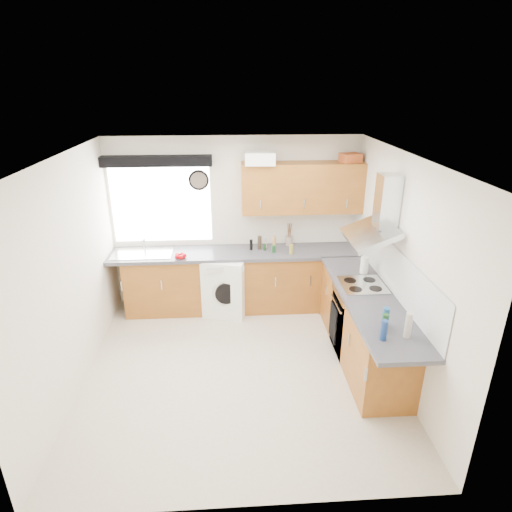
{
  "coord_description": "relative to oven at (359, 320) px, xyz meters",
  "views": [
    {
      "loc": [
        -0.07,
        -4.22,
        3.2
      ],
      "look_at": [
        0.25,
        0.85,
        1.1
      ],
      "focal_mm": 30.0,
      "sensor_mm": 36.0,
      "label": 1
    }
  ],
  "objects": [
    {
      "name": "base_cab_corner",
      "position": [
        0.0,
        1.2,
        0.01
      ],
      "size": [
        0.6,
        0.6,
        0.86
      ],
      "primitive_type": "cube",
      "color": "brown",
      "rests_on": "ground_plane"
    },
    {
      "name": "worktop_back",
      "position": [
        -1.5,
        1.2,
        0.46
      ],
      "size": [
        3.6,
        0.62,
        0.05
      ],
      "primitive_type": "cube",
      "color": "#37363B",
      "rests_on": "base_cab_back"
    },
    {
      "name": "extractor_hood",
      "position": [
        0.1,
        -0.0,
        1.34
      ],
      "size": [
        0.52,
        0.78,
        0.66
      ],
      "primitive_type": null,
      "color": "silver",
      "rests_on": "wall_right"
    },
    {
      "name": "worktop_right",
      "position": [
        0.0,
        -0.3,
        0.46
      ],
      "size": [
        0.62,
        2.42,
        0.05
      ],
      "primitive_type": "cube",
      "color": "#37363B",
      "rests_on": "base_cab_right"
    },
    {
      "name": "storage_box",
      "position": [
        0.1,
        1.32,
        1.78
      ],
      "size": [
        0.31,
        0.27,
        0.12
      ],
      "primitive_type": "cube",
      "rotation": [
        0.0,
        0.0,
        0.25
      ],
      "color": "#B74F21",
      "rests_on": "upper_cabinets"
    },
    {
      "name": "base_cab_back",
      "position": [
        -1.6,
        1.21,
        0.01
      ],
      "size": [
        3.0,
        0.58,
        0.86
      ],
      "primitive_type": "cube",
      "color": "brown",
      "rests_on": "ground_plane"
    },
    {
      "name": "jar_3",
      "position": [
        -1.08,
        1.23,
        0.53
      ],
      "size": [
        0.04,
        0.04,
        0.09
      ],
      "primitive_type": "cylinder",
      "color": "#153814",
      "rests_on": "worktop_back"
    },
    {
      "name": "window_blind",
      "position": [
        -2.55,
        1.4,
        1.76
      ],
      "size": [
        1.5,
        0.18,
        0.14
      ],
      "primitive_type": "cube",
      "color": "black",
      "rests_on": "wall_back"
    },
    {
      "name": "wall_front",
      "position": [
        -1.5,
        -2.1,
        0.82
      ],
      "size": [
        3.6,
        0.02,
        2.5
      ],
      "primitive_type": "cube",
      "color": "silver",
      "rests_on": "ground_plane"
    },
    {
      "name": "upper_cabinets",
      "position": [
        -0.55,
        1.32,
        1.38
      ],
      "size": [
        1.7,
        0.35,
        0.7
      ],
      "primitive_type": "cube",
      "color": "brown",
      "rests_on": "wall_back"
    },
    {
      "name": "bottle_2",
      "position": [
        -0.09,
        -1.01,
        0.58
      ],
      "size": [
        0.06,
        0.06,
        0.19
      ],
      "primitive_type": "cylinder",
      "color": "#17421B",
      "rests_on": "worktop_right"
    },
    {
      "name": "washing_machine",
      "position": [
        -1.65,
        1.1,
        0.01
      ],
      "size": [
        0.72,
        0.7,
        0.87
      ],
      "primitive_type": "cube",
      "rotation": [
        0.0,
        0.0,
        -0.25
      ],
      "color": "white",
      "rests_on": "ground_plane"
    },
    {
      "name": "wall_clock",
      "position": [
        -2.0,
        1.48,
        1.47
      ],
      "size": [
        0.29,
        0.04,
        0.29
      ],
      "primitive_type": "cylinder",
      "rotation": [
        1.57,
        0.0,
        0.0
      ],
      "color": "black",
      "rests_on": "wall_back"
    },
    {
      "name": "jar_6",
      "position": [
        -0.72,
        1.06,
        0.55
      ],
      "size": [
        0.06,
        0.06,
        0.14
      ],
      "primitive_type": "cylinder",
      "color": "olive",
      "rests_on": "worktop_back"
    },
    {
      "name": "sink",
      "position": [
        -2.83,
        1.2,
        0.52
      ],
      "size": [
        0.84,
        0.46,
        0.1
      ],
      "primitive_type": null,
      "color": "silver",
      "rests_on": "worktop_back"
    },
    {
      "name": "wall_right",
      "position": [
        0.3,
        -0.3,
        0.82
      ],
      "size": [
        0.02,
        3.6,
        2.5
      ],
      "primitive_type": "cube",
      "color": "silver",
      "rests_on": "ground_plane"
    },
    {
      "name": "ground_plane",
      "position": [
        -1.5,
        -0.3,
        -0.42
      ],
      "size": [
        3.6,
        3.6,
        0.0
      ],
      "primitive_type": "plane",
      "color": "beige"
    },
    {
      "name": "jar_5",
      "position": [
        -0.95,
        1.19,
        0.6
      ],
      "size": [
        0.05,
        0.05,
        0.22
      ],
      "primitive_type": "cylinder",
      "color": "olive",
      "rests_on": "worktop_back"
    },
    {
      "name": "ceiling",
      "position": [
        -1.5,
        -0.3,
        2.08
      ],
      "size": [
        3.6,
        3.6,
        0.02
      ],
      "primitive_type": "cube",
      "color": "white",
      "rests_on": "wall_back"
    },
    {
      "name": "jar_2",
      "position": [
        -1.15,
        1.28,
        0.58
      ],
      "size": [
        0.06,
        0.06,
        0.2
      ],
      "primitive_type": "cylinder",
      "color": "#362B1E",
      "rests_on": "worktop_back"
    },
    {
      "name": "jar_4",
      "position": [
        -1.28,
        1.26,
        0.56
      ],
      "size": [
        0.04,
        0.04,
        0.15
      ],
      "primitive_type": "cylinder",
      "color": "black",
      "rests_on": "worktop_back"
    },
    {
      "name": "wall_back",
      "position": [
        -1.5,
        1.5,
        0.82
      ],
      "size": [
        3.6,
        0.02,
        2.5
      ],
      "primitive_type": "cube",
      "color": "silver",
      "rests_on": "ground_plane"
    },
    {
      "name": "window",
      "position": [
        -2.55,
        1.49,
        1.12
      ],
      "size": [
        1.4,
        0.02,
        1.1
      ],
      "primitive_type": "cube",
      "color": "white",
      "rests_on": "wall_back"
    },
    {
      "name": "jar_0",
      "position": [
        -0.96,
        1.14,
        0.54
      ],
      "size": [
        0.06,
        0.06,
        0.1
      ],
      "primitive_type": "cylinder",
      "color": "#18431F",
      "rests_on": "worktop_back"
    },
    {
      "name": "bottle_3",
      "position": [
        -0.05,
        -0.91,
        0.59
      ],
      "size": [
        0.07,
        0.07,
        0.21
      ],
      "primitive_type": "cylinder",
      "color": "navy",
      "rests_on": "worktop_right"
    },
    {
      "name": "jar_1",
      "position": [
        -1.06,
        1.34,
        0.57
      ],
      "size": [
        0.04,
        0.04,
        0.16
      ],
      "primitive_type": "cylinder",
      "color": "#BFB2A3",
      "rests_on": "worktop_back"
    },
    {
      "name": "bottle_0",
      "position": [
        0.1,
        -1.12,
        0.61
      ],
      "size": [
        0.06,
        0.06,
        0.26
      ],
      "primitive_type": "cylinder",
      "color": "#BBB39F",
      "rests_on": "worktop_right"
    },
    {
      "name": "splashback",
      "position": [
        0.29,
        0.0,
        0.75
      ],
      "size": [
        0.01,
        3.0,
        0.54
      ],
      "primitive_type": "cube",
      "color": "white",
      "rests_on": "wall_right"
    },
    {
      "name": "tomato_cluster",
      "position": [
        -2.27,
        1.0,
        0.52
      ],
      "size": [
        0.16,
        0.16,
        0.07
      ],
      "primitive_type": null,
      "rotation": [
        0.0,
        0.0,
        0.09
      ],
      "color": "#B2020A",
      "rests_on": "worktop_back"
    },
    {
      "name": "utensil_pot",
      "position": [
        -0.7,
        1.4,
        0.56
      ],
      "size": [
        0.11,
        0.11,
        0.14
      ],
      "primitive_type": "cylinder",
      "rotation": [
        0.0,
        0.0,
        -0.16
      ],
      "color": "gray",
      "rests_on": "worktop_back"
    },
    {
      "name": "base_cab_right",
      "position": [
        0.01,
        -0.15,
        0.01
      ],
      "size": [
        0.58,
        2.1,
        0.86
      ],
      "primitive_type": "cube",
      "color": "brown",
      "rests_on": "ground_plane"
    },
    {
      "name": "oven",
      "position": [
        0.0,
        0.0,
        0.0
      ],
      "size": [
        0.56,
        0.58,
        0.85
      ],
      "primitive_type": "cube",
      "color": "black",
      "rests_on": "ground_plane"
    },
    {
      "name": "bottle_1",
      "position": [
        -0.15,
        -1.15,
        0.59
      ],
      "size": [
        0.07,
        0.07,
        0.21
      ],
      "primitive_type": "cylinder",
      "color": "navy",
      "rests_on": "worktop_right"
    },
    {
      "name": "casserole",
      "position": [
        -1.15,
        1.22,
        1.81
      ],
      "size": [
        0.41,
        0.31,
        0.17
      ],
      "primitive_type": "cube",
      "rotation": [
        0.0,
        0.0,
        -0.05
      ],
      "color": "white",
      "rests_on": "upper_cabinets"
    },
    {
      "name": "kitchen_roll",
      "position": [
        0.12,
        0.36,
        0.6
      ],
      "size": [
        0.12,
        0.12,
        0.22
      ],
      "primitive_type": "cylinder",
      "rotation": [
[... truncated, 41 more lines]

